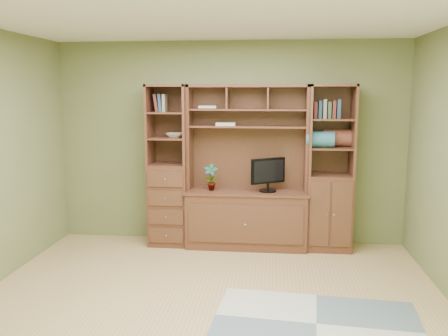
# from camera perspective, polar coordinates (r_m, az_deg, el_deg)

# --- Properties ---
(room) EXTENTS (4.60, 4.10, 2.64)m
(room) POSITION_cam_1_polar(r_m,az_deg,el_deg) (4.19, -1.93, 0.10)
(room) COLOR tan
(room) RESTS_ON ground
(center_hutch) EXTENTS (1.54, 0.53, 2.05)m
(center_hutch) POSITION_cam_1_polar(r_m,az_deg,el_deg) (5.92, 2.77, 0.07)
(center_hutch) COLOR #532C1D
(center_hutch) RESTS_ON ground
(left_tower) EXTENTS (0.50, 0.45, 2.05)m
(left_tower) POSITION_cam_1_polar(r_m,az_deg,el_deg) (6.10, -6.64, 0.28)
(left_tower) COLOR #532C1D
(left_tower) RESTS_ON ground
(right_tower) EXTENTS (0.55, 0.45, 2.05)m
(right_tower) POSITION_cam_1_polar(r_m,az_deg,el_deg) (5.99, 12.63, -0.04)
(right_tower) COLOR #532C1D
(right_tower) RESTS_ON ground
(rug) EXTENTS (1.85, 1.32, 0.01)m
(rug) POSITION_cam_1_polar(r_m,az_deg,el_deg) (4.31, 11.06, -17.97)
(rug) COLOR gray
(rug) RESTS_ON ground
(monitor) EXTENTS (0.51, 0.43, 0.58)m
(monitor) POSITION_cam_1_polar(r_m,az_deg,el_deg) (5.88, 5.33, -0.07)
(monitor) COLOR black
(monitor) RESTS_ON center_hutch
(orchid) EXTENTS (0.18, 0.12, 0.33)m
(orchid) POSITION_cam_1_polar(r_m,az_deg,el_deg) (5.95, -1.59, -1.13)
(orchid) COLOR #B85C3E
(orchid) RESTS_ON center_hutch
(magazines) EXTENTS (0.24, 0.18, 0.04)m
(magazines) POSITION_cam_1_polar(r_m,az_deg,el_deg) (5.97, 0.23, 5.32)
(magazines) COLOR beige
(magazines) RESTS_ON center_hutch
(bowl) EXTENTS (0.23, 0.23, 0.06)m
(bowl) POSITION_cam_1_polar(r_m,az_deg,el_deg) (6.03, -5.93, 3.96)
(bowl) COLOR beige
(bowl) RESTS_ON left_tower
(blanket_teal) EXTENTS (0.34, 0.19, 0.19)m
(blanket_teal) POSITION_cam_1_polar(r_m,az_deg,el_deg) (5.88, 11.46, 3.40)
(blanket_teal) COLOR #2D6878
(blanket_teal) RESTS_ON right_tower
(blanket_red) EXTENTS (0.38, 0.21, 0.21)m
(blanket_red) POSITION_cam_1_polar(r_m,az_deg,el_deg) (6.03, 13.64, 3.55)
(blanket_red) COLOR brown
(blanket_red) RESTS_ON right_tower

